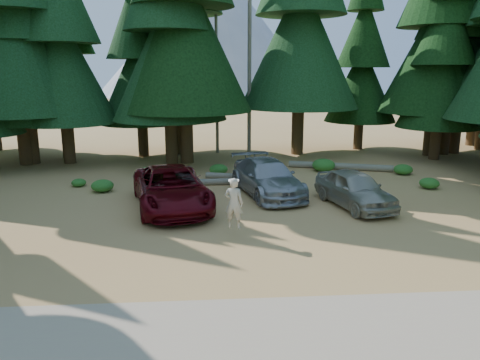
{
  "coord_description": "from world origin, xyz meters",
  "views": [
    {
      "loc": [
        -1.97,
        -15.18,
        5.48
      ],
      "look_at": [
        -0.66,
        2.62,
        1.25
      ],
      "focal_mm": 35.0,
      "sensor_mm": 36.0,
      "label": 1
    }
  ],
  "objects": [
    {
      "name": "forest_belt_north",
      "position": [
        0.0,
        15.0,
        0.0
      ],
      "size": [
        36.0,
        7.0,
        22.0
      ],
      "primitive_type": null,
      "color": "black",
      "rests_on": "ground"
    },
    {
      "name": "snag_front",
      "position": [
        0.8,
        14.5,
        6.0
      ],
      "size": [
        0.24,
        0.24,
        12.0
      ],
      "primitive_type": "cylinder",
      "color": "#6D6957",
      "rests_on": "ground"
    },
    {
      "name": "shrub_far_left",
      "position": [
        -6.75,
        6.03,
        0.28
      ],
      "size": [
        1.01,
        1.01,
        0.56
      ],
      "primitive_type": "ellipsoid",
      "color": "#245F1C",
      "rests_on": "ground"
    },
    {
      "name": "log_mid",
      "position": [
        -0.14,
        7.88,
        0.16
      ],
      "size": [
        3.79,
        1.34,
        0.32
      ],
      "primitive_type": "cylinder",
      "rotation": [
        0.0,
        1.57,
        -0.27
      ],
      "color": "#6D6957",
      "rests_on": "ground"
    },
    {
      "name": "shrub_edge_west",
      "position": [
        -8.09,
        7.09,
        0.19
      ],
      "size": [
        0.69,
        0.69,
        0.38
      ],
      "primitive_type": "ellipsoid",
      "color": "#245F1C",
      "rests_on": "ground"
    },
    {
      "name": "frisbee_player",
      "position": [
        -1.09,
        -0.4,
        1.19
      ],
      "size": [
        0.71,
        0.56,
        1.71
      ],
      "rotation": [
        0.0,
        0.0,
        2.87
      ],
      "color": "beige",
      "rests_on": "ground"
    },
    {
      "name": "shrub_center_left",
      "position": [
        -1.32,
        9.31,
        0.27
      ],
      "size": [
        0.98,
        0.98,
        0.54
      ],
      "primitive_type": "ellipsoid",
      "color": "#245F1C",
      "rests_on": "ground"
    },
    {
      "name": "gravel_strip",
      "position": [
        0.0,
        -6.5,
        0.01
      ],
      "size": [
        26.0,
        3.5,
        0.01
      ],
      "primitive_type": "cube",
      "color": "tan",
      "rests_on": "ground"
    },
    {
      "name": "snag_back",
      "position": [
        -1.2,
        16.0,
        5.0
      ],
      "size": [
        0.2,
        0.2,
        10.0
      ],
      "primitive_type": "cylinder",
      "color": "#6D6957",
      "rests_on": "ground"
    },
    {
      "name": "log_left",
      "position": [
        -0.26,
        7.0,
        0.16
      ],
      "size": [
        4.4,
        0.55,
        0.31
      ],
      "primitive_type": "cylinder",
      "rotation": [
        0.0,
        1.57,
        0.05
      ],
      "color": "#6D6957",
      "rests_on": "ground"
    },
    {
      "name": "shrub_edge_east",
      "position": [
        8.51,
        5.5,
        0.25
      ],
      "size": [
        0.92,
        0.92,
        0.5
      ],
      "primitive_type": "ellipsoid",
      "color": "#245F1C",
      "rests_on": "ground"
    },
    {
      "name": "log_right",
      "position": [
        5.51,
        10.03,
        0.18
      ],
      "size": [
        5.57,
        2.14,
        0.37
      ],
      "primitive_type": "cylinder",
      "rotation": [
        0.0,
        1.57,
        -0.32
      ],
      "color": "#6D6957",
      "rests_on": "ground"
    },
    {
      "name": "red_pickup",
      "position": [
        -3.39,
        3.19,
        0.82
      ],
      "size": [
        3.86,
        6.34,
        1.64
      ],
      "primitive_type": "imported",
      "rotation": [
        0.0,
        0.0,
        0.2
      ],
      "color": "#57070F",
      "rests_on": "ground"
    },
    {
      "name": "mountain_peak",
      "position": [
        -2.59,
        88.23,
        12.71
      ],
      "size": [
        48.0,
        50.0,
        28.0
      ],
      "color": "#92949B",
      "rests_on": "ground"
    },
    {
      "name": "shrub_far_right",
      "position": [
        8.53,
        8.53,
        0.27
      ],
      "size": [
        0.99,
        0.99,
        0.54
      ],
      "primitive_type": "ellipsoid",
      "color": "#245F1C",
      "rests_on": "ground"
    },
    {
      "name": "shrub_center_right",
      "position": [
        -1.4,
        9.24,
        0.22
      ],
      "size": [
        0.8,
        0.8,
        0.44
      ],
      "primitive_type": "ellipsoid",
      "color": "#245F1C",
      "rests_on": "ground"
    },
    {
      "name": "silver_minivan_right",
      "position": [
        4.04,
        2.85,
        0.74
      ],
      "size": [
        2.75,
        4.66,
        1.49
      ],
      "primitive_type": "imported",
      "rotation": [
        0.0,
        0.0,
        0.24
      ],
      "color": "#ADA999",
      "rests_on": "ground"
    },
    {
      "name": "shrub_left",
      "position": [
        -5.09,
        9.33,
        0.23
      ],
      "size": [
        0.82,
        0.82,
        0.45
      ],
      "primitive_type": "ellipsoid",
      "color": "#245F1C",
      "rests_on": "ground"
    },
    {
      "name": "ground",
      "position": [
        0.0,
        0.0,
        0.0
      ],
      "size": [
        160.0,
        160.0,
        0.0
      ],
      "primitive_type": "plane",
      "color": "tan",
      "rests_on": "ground"
    },
    {
      "name": "shrub_right",
      "position": [
        4.47,
        9.63,
        0.34
      ],
      "size": [
        1.25,
        1.25,
        0.69
      ],
      "primitive_type": "ellipsoid",
      "color": "#245F1C",
      "rests_on": "ground"
    },
    {
      "name": "silver_minivan_center",
      "position": [
        0.73,
        5.0,
        0.77
      ],
      "size": [
        3.32,
        5.69,
        1.55
      ],
      "primitive_type": "imported",
      "rotation": [
        0.0,
        0.0,
        0.23
      ],
      "color": "#A1A3A9",
      "rests_on": "ground"
    }
  ]
}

